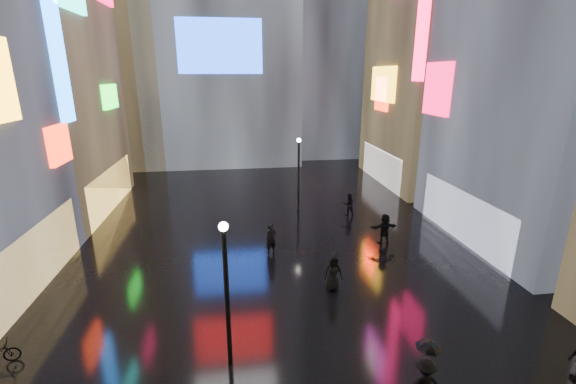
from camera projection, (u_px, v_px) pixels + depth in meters
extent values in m
plane|color=black|center=(270.00, 231.00, 24.31)|extent=(140.00, 140.00, 0.00)
cube|color=#FFC659|center=(29.00, 266.00, 16.70)|extent=(0.20, 10.00, 3.00)
cube|color=#FF280C|center=(59.00, 145.00, 19.48)|extent=(0.25, 2.24, 1.94)
cube|color=#146FFF|center=(56.00, 43.00, 19.62)|extent=(0.25, 1.40, 8.00)
cube|color=black|center=(10.00, 49.00, 24.61)|extent=(10.00, 12.00, 22.00)
cube|color=#FFC659|center=(111.00, 188.00, 28.06)|extent=(0.20, 10.00, 3.00)
cube|color=#19E623|center=(110.00, 97.00, 27.93)|extent=(0.25, 3.00, 1.71)
cube|color=white|center=(463.00, 216.00, 22.51)|extent=(0.20, 9.00, 3.00)
cube|color=#FF0C45|center=(438.00, 89.00, 24.31)|extent=(0.25, 2.99, 3.26)
cube|color=#FF0C45|center=(425.00, 3.00, 25.43)|extent=(0.25, 1.40, 10.00)
cube|color=black|center=(449.00, 17.00, 31.80)|extent=(10.00, 12.00, 28.00)
cube|color=white|center=(381.00, 166.00, 34.82)|extent=(0.20, 9.00, 3.00)
cube|color=#FFAA19|center=(383.00, 84.00, 32.99)|extent=(0.25, 4.92, 2.91)
cube|color=#FF280C|center=(382.00, 94.00, 33.34)|extent=(0.25, 2.63, 2.87)
cube|color=#194CFF|center=(220.00, 46.00, 36.38)|extent=(8.00, 0.20, 5.00)
cube|color=black|center=(323.00, 7.00, 45.13)|extent=(12.00, 12.00, 34.00)
cube|color=black|center=(112.00, 38.00, 39.43)|extent=(10.00, 10.00, 26.00)
cylinder|color=black|center=(227.00, 300.00, 12.42)|extent=(0.16, 0.16, 5.00)
sphere|color=white|center=(223.00, 227.00, 11.67)|extent=(0.30, 0.30, 0.30)
cylinder|color=black|center=(299.00, 176.00, 27.62)|extent=(0.16, 0.16, 5.00)
sphere|color=white|center=(299.00, 140.00, 26.87)|extent=(0.30, 0.30, 0.30)
imported|color=black|center=(424.00, 383.00, 11.25)|extent=(1.11, 0.68, 1.66)
imported|color=black|center=(333.00, 273.00, 17.44)|extent=(0.85, 0.56, 1.72)
imported|color=black|center=(385.00, 229.00, 22.26)|extent=(1.71, 0.67, 1.81)
imported|color=black|center=(271.00, 239.00, 20.96)|extent=(0.74, 0.61, 1.75)
imported|color=black|center=(349.00, 204.00, 26.78)|extent=(0.79, 0.62, 1.58)
imported|color=black|center=(428.00, 351.00, 10.91)|extent=(0.90, 0.90, 0.63)
imported|color=black|center=(334.00, 247.00, 17.07)|extent=(1.15, 1.14, 0.80)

